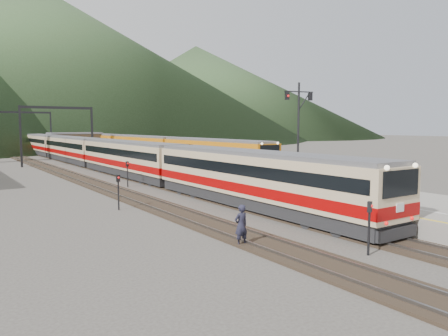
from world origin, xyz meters
TOP-DOWN VIEW (x-y plane):
  - track_main at (0.00, 40.00)m, footprint 2.60×200.00m
  - track_far at (-5.00, 40.00)m, footprint 2.60×200.00m
  - track_second at (11.50, 40.00)m, footprint 2.60×200.00m
  - platform at (5.60, 38.00)m, footprint 8.00×100.00m
  - gantry_near at (-2.85, 55.00)m, footprint 9.55×0.25m
  - gantry_far at (-2.85, 80.00)m, footprint 9.55×0.25m
  - station_shed at (5.60, 78.00)m, footprint 9.40×4.40m
  - hill_b at (30.00, 230.00)m, footprint 220.00×220.00m
  - hill_c at (110.00, 210.00)m, footprint 160.00×160.00m
  - main_train at (0.00, 47.59)m, footprint 3.11×85.28m
  - second_train at (11.50, 59.54)m, footprint 3.11×63.73m
  - signal_mast at (2.91, 14.57)m, footprint 2.18×0.54m
  - short_signal_a at (-2.42, 4.72)m, footprint 0.27×0.24m
  - short_signal_b at (-3.06, 29.66)m, footprint 0.26×0.23m
  - short_signal_c at (-7.50, 20.01)m, footprint 0.23×0.17m
  - worker at (-6.00, 8.82)m, footprint 0.70×0.47m

SIDE VIEW (x-z plane):
  - track_main at x=0.00m, z-range -0.05..0.18m
  - track_far at x=-5.00m, z-range -0.05..0.18m
  - track_second at x=11.50m, z-range -0.05..0.18m
  - platform at x=5.60m, z-range 0.00..1.00m
  - worker at x=-6.00m, z-range 0.00..1.89m
  - short_signal_a at x=-2.42m, z-range 0.33..2.60m
  - short_signal_b at x=-3.06m, z-range 0.33..2.60m
  - short_signal_c at x=-7.50m, z-range 0.33..2.60m
  - second_train at x=11.50m, z-range 0.23..4.03m
  - main_train at x=0.00m, z-range 0.23..4.03m
  - station_shed at x=5.60m, z-range 1.02..4.12m
  - signal_mast at x=2.91m, z-range 1.78..8.99m
  - gantry_near at x=-2.85m, z-range 1.59..9.59m
  - gantry_far at x=-2.85m, z-range 1.59..9.59m
  - hill_c at x=110.00m, z-range 0.00..50.00m
  - hill_b at x=30.00m, z-range 0.00..75.00m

